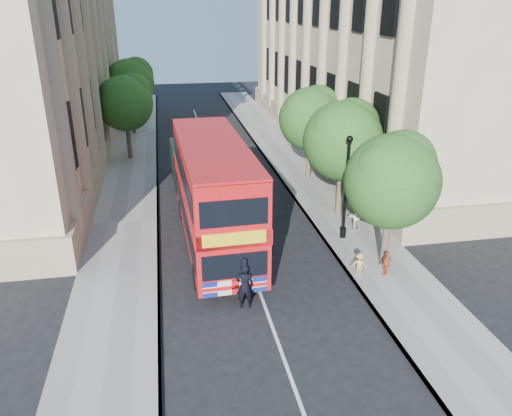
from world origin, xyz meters
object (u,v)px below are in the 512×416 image
box_van (188,165)px  police_constable (245,286)px  double_decker_bus (214,192)px  woman_pedestrian (354,216)px  lamp_post (346,192)px

box_van → police_constable: box_van is taller
double_decker_bus → woman_pedestrian: double_decker_bus is taller
woman_pedestrian → police_constable: bearing=13.3°
double_decker_bus → box_van: (-0.74, 9.11, -1.49)m
double_decker_bus → lamp_post: bearing=-6.6°
police_constable → double_decker_bus: bearing=-79.6°
double_decker_bus → box_van: size_ratio=2.35×
lamp_post → box_van: lamp_post is taller
police_constable → woman_pedestrian: 8.65m
woman_pedestrian → box_van: bearing=-76.5°
lamp_post → woman_pedestrian: (0.78, 0.65, -1.57)m
double_decker_bus → box_van: bearing=92.9°
double_decker_bus → woman_pedestrian: 7.30m
lamp_post → double_decker_bus: bearing=175.2°
lamp_post → box_van: (-7.03, 9.64, -1.23)m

